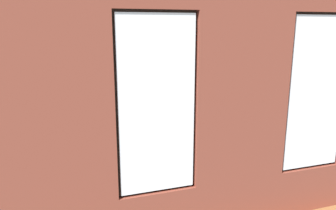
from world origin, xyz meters
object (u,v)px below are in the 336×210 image
table_plant_small (144,126)px  potted_plant_by_left_couch (224,116)px  papasan_chair (110,109)px  couch_by_window (221,175)px  remote_black (160,134)px  couch_left (274,129)px  potted_plant_beside_window_right (84,177)px  potted_plant_between_couches (306,142)px  remote_gray (136,136)px  media_console (34,147)px  potted_plant_near_tv (63,127)px  potted_plant_foreground_right (51,100)px  tv_flatscreen (31,116)px  coffee_table (154,136)px  cup_ceramic (154,130)px  potted_plant_corner_near_left (221,83)px  potted_plant_mid_room_small (194,114)px  candle_jar (169,127)px

table_plant_small → potted_plant_by_left_couch: (-2.28, -1.03, -0.27)m
table_plant_small → papasan_chair: bearing=-78.8°
couch_by_window → remote_black: (0.37, -1.81, 0.09)m
couch_left → potted_plant_beside_window_right: 4.33m
couch_left → potted_plant_between_couches: potted_plant_between_couches is taller
remote_black → potted_plant_beside_window_right: (1.54, 1.92, 0.23)m
couch_left → remote_gray: couch_left is taller
media_console → remote_black: bearing=169.1°
couch_by_window → potted_plant_near_tv: 2.49m
couch_left → potted_plant_foreground_right: size_ratio=1.92×
potted_plant_near_tv → potted_plant_beside_window_right: size_ratio=1.13×
couch_left → papasan_chair: size_ratio=1.88×
tv_flatscreen → table_plant_small: bearing=173.2°
media_console → potted_plant_beside_window_right: 2.50m
couch_by_window → media_console: size_ratio=1.76×
potted_plant_foreground_right → coffee_table: bearing=128.5°
coffee_table → potted_plant_by_left_couch: 2.40m
cup_ceramic → potted_plant_near_tv: potted_plant_near_tv is taller
cup_ceramic → media_console: (2.18, -0.33, -0.20)m
coffee_table → media_console: (2.18, -0.33, -0.10)m
cup_ceramic → potted_plant_corner_near_left: bearing=-137.8°
potted_plant_beside_window_right → potted_plant_corner_near_left: size_ratio=0.96×
papasan_chair → potted_plant_mid_room_small: size_ratio=2.03×
table_plant_small → candle_jar: bearing=-175.9°
coffee_table → table_plant_small: (0.16, -0.09, 0.19)m
potted_plant_between_couches → cup_ceramic: bearing=-43.6°
tv_flatscreen → potted_plant_mid_room_small: size_ratio=1.84×
couch_by_window → coffee_table: size_ratio=1.65×
coffee_table → cup_ceramic: cup_ceramic is taller
potted_plant_near_tv → potted_plant_between_couches: bearing=162.2°
potted_plant_corner_near_left → potted_plant_mid_room_small: size_ratio=2.54×
papasan_chair → potted_plant_between_couches: (-2.50, 3.88, 0.21)m
tv_flatscreen → potted_plant_beside_window_right: 2.48m
remote_black → potted_plant_by_left_couch: size_ratio=0.40×
potted_plant_between_couches → potted_plant_by_left_couch: 3.02m
cup_ceramic → papasan_chair: papasan_chair is taller
potted_plant_between_couches → potted_plant_mid_room_small: potted_plant_between_couches is taller
tv_flatscreen → media_console: bearing=90.0°
couch_by_window → potted_plant_foreground_right: size_ratio=2.02×
remote_gray → potted_plant_between_couches: size_ratio=0.18×
couch_by_window → couch_left: bearing=-141.8°
remote_gray → tv_flatscreen: tv_flatscreen is taller
couch_left → potted_plant_corner_near_left: (-0.15, -2.71, 0.53)m
tv_flatscreen → potted_plant_corner_near_left: (-4.85, -2.08, 0.00)m
remote_black → couch_left: bearing=111.3°
tv_flatscreen → potted_plant_near_tv: (-0.54, 1.05, 0.04)m
potted_plant_mid_room_small → potted_plant_between_couches: bearing=100.6°
couch_by_window → remote_gray: bearing=-65.0°
remote_gray → media_console: (1.80, -0.44, -0.16)m
couch_by_window → potted_plant_beside_window_right: 1.94m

